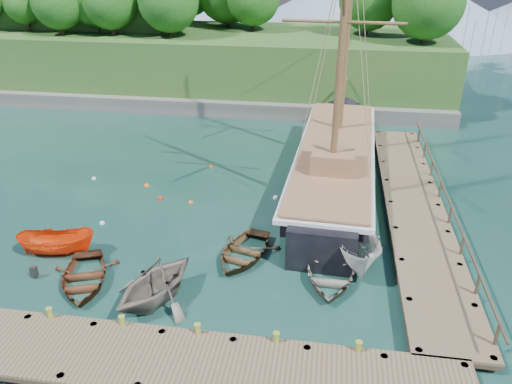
% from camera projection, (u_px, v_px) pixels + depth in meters
% --- Properties ---
extents(ground, '(160.00, 160.00, 0.00)m').
position_uv_depth(ground, '(185.00, 265.00, 23.98)').
color(ground, '#113227').
rests_on(ground, ground).
extents(dock_near, '(20.00, 3.20, 1.10)m').
position_uv_depth(dock_near, '(188.00, 364.00, 17.79)').
color(dock_near, brown).
rests_on(dock_near, ground).
extents(dock_east, '(3.20, 24.00, 1.10)m').
position_uv_depth(dock_east, '(414.00, 206.00, 28.41)').
color(dock_east, brown).
rests_on(dock_east, ground).
extents(bollard_0, '(0.26, 0.26, 0.45)m').
position_uv_depth(bollard_0, '(54.00, 329.00, 20.03)').
color(bollard_0, olive).
rests_on(bollard_0, ground).
extents(bollard_1, '(0.26, 0.26, 0.45)m').
position_uv_depth(bollard_1, '(125.00, 337.00, 19.62)').
color(bollard_1, olive).
rests_on(bollard_1, ground).
extents(bollard_2, '(0.26, 0.26, 0.45)m').
position_uv_depth(bollard_2, '(199.00, 345.00, 19.22)').
color(bollard_2, olive).
rests_on(bollard_2, ground).
extents(bollard_3, '(0.26, 0.26, 0.45)m').
position_uv_depth(bollard_3, '(276.00, 354.00, 18.81)').
color(bollard_3, olive).
rests_on(bollard_3, ground).
extents(bollard_4, '(0.26, 0.26, 0.45)m').
position_uv_depth(bollard_4, '(357.00, 363.00, 18.40)').
color(bollard_4, olive).
rests_on(bollard_4, ground).
extents(rowboat_0, '(4.23, 4.97, 0.87)m').
position_uv_depth(rowboat_0, '(84.00, 283.00, 22.67)').
color(rowboat_0, '#4D2917').
rests_on(rowboat_0, ground).
extents(rowboat_1, '(5.21, 5.49, 2.27)m').
position_uv_depth(rowboat_1, '(157.00, 301.00, 21.59)').
color(rowboat_1, '#70675B').
rests_on(rowboat_1, ground).
extents(rowboat_2, '(3.95, 4.80, 0.87)m').
position_uv_depth(rowboat_2, '(243.00, 257.00, 24.54)').
color(rowboat_2, '#4D3821').
rests_on(rowboat_2, ground).
extents(rowboat_3, '(3.45, 4.75, 0.97)m').
position_uv_depth(rowboat_3, '(330.00, 277.00, 23.08)').
color(rowboat_3, '#6D675A').
rests_on(rowboat_3, ground).
extents(motorboat_orange, '(4.00, 2.04, 1.47)m').
position_uv_depth(motorboat_orange, '(59.00, 254.00, 24.82)').
color(motorboat_orange, '#F23F0B').
rests_on(motorboat_orange, ground).
extents(cabin_boat_white, '(3.06, 5.82, 2.13)m').
position_uv_depth(cabin_boat_white, '(352.00, 258.00, 24.45)').
color(cabin_boat_white, white).
rests_on(cabin_boat_white, ground).
extents(schooner, '(5.68, 26.24, 18.99)m').
position_uv_depth(schooner, '(335.00, 168.00, 31.53)').
color(schooner, black).
rests_on(schooner, ground).
extents(mooring_buoy_0, '(0.30, 0.30, 0.30)m').
position_uv_depth(mooring_buoy_0, '(102.00, 224.00, 27.45)').
color(mooring_buoy_0, silver).
rests_on(mooring_buoy_0, ground).
extents(mooring_buoy_1, '(0.32, 0.32, 0.32)m').
position_uv_depth(mooring_buoy_1, '(160.00, 199.00, 30.05)').
color(mooring_buoy_1, '#F82100').
rests_on(mooring_buoy_1, ground).
extents(mooring_buoy_2, '(0.30, 0.30, 0.30)m').
position_uv_depth(mooring_buoy_2, '(191.00, 203.00, 29.61)').
color(mooring_buoy_2, orange).
rests_on(mooring_buoy_2, ground).
extents(mooring_buoy_3, '(0.35, 0.35, 0.35)m').
position_uv_depth(mooring_buoy_3, '(276.00, 198.00, 30.15)').
color(mooring_buoy_3, white).
rests_on(mooring_buoy_3, ground).
extents(mooring_buoy_4, '(0.34, 0.34, 0.34)m').
position_uv_depth(mooring_buoy_4, '(147.00, 186.00, 31.62)').
color(mooring_buoy_4, '#F55A23').
rests_on(mooring_buoy_4, ground).
extents(mooring_buoy_5, '(0.31, 0.31, 0.31)m').
position_uv_depth(mooring_buoy_5, '(211.00, 167.00, 34.34)').
color(mooring_buoy_5, '#E95110').
rests_on(mooring_buoy_5, ground).
extents(mooring_buoy_6, '(0.29, 0.29, 0.29)m').
position_uv_depth(mooring_buoy_6, '(94.00, 179.00, 32.57)').
color(mooring_buoy_6, silver).
rests_on(mooring_buoy_6, ground).
extents(headland, '(51.00, 19.31, 12.90)m').
position_uv_depth(headland, '(145.00, 32.00, 50.88)').
color(headland, '#474744').
rests_on(headland, ground).
extents(distant_ridge, '(117.00, 40.00, 10.00)m').
position_uv_depth(distant_ridge, '(325.00, 4.00, 83.17)').
color(distant_ridge, '#728CA5').
rests_on(distant_ridge, ground).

